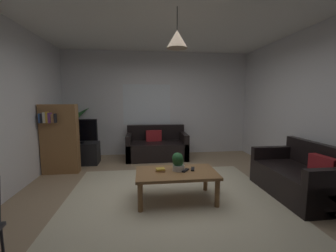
{
  "coord_description": "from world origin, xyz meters",
  "views": [
    {
      "loc": [
        -0.43,
        -3.3,
        1.51
      ],
      "look_at": [
        0.0,
        0.3,
        1.05
      ],
      "focal_mm": 23.1,
      "sensor_mm": 36.0,
      "label": 1
    }
  ],
  "objects_px": {
    "tv_stand": "(79,153)",
    "bookshelf_corner": "(60,138)",
    "couch_right_side": "(299,178)",
    "remote_on_table_1": "(193,169)",
    "book_on_table_0": "(161,171)",
    "pendant_lamp": "(177,39)",
    "potted_palm_corner": "(77,133)",
    "remote_on_table_0": "(185,170)",
    "potted_plant_on_table": "(178,161)",
    "couch_under_window": "(157,148)",
    "coffee_table": "(176,176)",
    "tv": "(77,131)",
    "book_on_table_1": "(160,169)"
  },
  "relations": [
    {
      "from": "couch_under_window",
      "to": "book_on_table_1",
      "type": "bearing_deg",
      "value": -92.5
    },
    {
      "from": "potted_plant_on_table",
      "to": "potted_palm_corner",
      "type": "height_order",
      "value": "potted_palm_corner"
    },
    {
      "from": "book_on_table_0",
      "to": "pendant_lamp",
      "type": "bearing_deg",
      "value": -12.33
    },
    {
      "from": "book_on_table_0",
      "to": "bookshelf_corner",
      "type": "bearing_deg",
      "value": 143.7
    },
    {
      "from": "tv",
      "to": "pendant_lamp",
      "type": "relative_size",
      "value": 1.63
    },
    {
      "from": "book_on_table_0",
      "to": "tv_stand",
      "type": "bearing_deg",
      "value": 130.97
    },
    {
      "from": "potted_palm_corner",
      "to": "bookshelf_corner",
      "type": "bearing_deg",
      "value": -92.37
    },
    {
      "from": "remote_on_table_1",
      "to": "potted_palm_corner",
      "type": "relative_size",
      "value": 0.11
    },
    {
      "from": "potted_plant_on_table",
      "to": "tv_stand",
      "type": "height_order",
      "value": "potted_plant_on_table"
    },
    {
      "from": "tv_stand",
      "to": "potted_palm_corner",
      "type": "distance_m",
      "value": 0.62
    },
    {
      "from": "coffee_table",
      "to": "potted_plant_on_table",
      "type": "bearing_deg",
      "value": 60.26
    },
    {
      "from": "couch_under_window",
      "to": "book_on_table_0",
      "type": "bearing_deg",
      "value": -92.33
    },
    {
      "from": "book_on_table_1",
      "to": "potted_palm_corner",
      "type": "height_order",
      "value": "potted_palm_corner"
    },
    {
      "from": "potted_palm_corner",
      "to": "tv",
      "type": "bearing_deg",
      "value": -73.24
    },
    {
      "from": "couch_right_side",
      "to": "bookshelf_corner",
      "type": "height_order",
      "value": "bookshelf_corner"
    },
    {
      "from": "tv",
      "to": "potted_palm_corner",
      "type": "height_order",
      "value": "potted_palm_corner"
    },
    {
      "from": "potted_plant_on_table",
      "to": "remote_on_table_0",
      "type": "bearing_deg",
      "value": -24.11
    },
    {
      "from": "book_on_table_0",
      "to": "tv",
      "type": "distance_m",
      "value": 2.65
    },
    {
      "from": "book_on_table_1",
      "to": "potted_plant_on_table",
      "type": "distance_m",
      "value": 0.29
    },
    {
      "from": "remote_on_table_0",
      "to": "potted_plant_on_table",
      "type": "distance_m",
      "value": 0.17
    },
    {
      "from": "tv_stand",
      "to": "bookshelf_corner",
      "type": "xyz_separation_m",
      "value": [
        -0.19,
        -0.59,
        0.47
      ]
    },
    {
      "from": "remote_on_table_0",
      "to": "bookshelf_corner",
      "type": "xyz_separation_m",
      "value": [
        -2.29,
        1.45,
        0.27
      ]
    },
    {
      "from": "book_on_table_0",
      "to": "bookshelf_corner",
      "type": "distance_m",
      "value": 2.4
    },
    {
      "from": "remote_on_table_0",
      "to": "remote_on_table_1",
      "type": "relative_size",
      "value": 1.0
    },
    {
      "from": "remote_on_table_0",
      "to": "potted_plant_on_table",
      "type": "bearing_deg",
      "value": -167.88
    },
    {
      "from": "couch_under_window",
      "to": "potted_plant_on_table",
      "type": "bearing_deg",
      "value": -85.79
    },
    {
      "from": "tv_stand",
      "to": "bookshelf_corner",
      "type": "relative_size",
      "value": 0.64
    },
    {
      "from": "remote_on_table_1",
      "to": "tv_stand",
      "type": "relative_size",
      "value": 0.18
    },
    {
      "from": "coffee_table",
      "to": "pendant_lamp",
      "type": "relative_size",
      "value": 2.18
    },
    {
      "from": "coffee_table",
      "to": "tv_stand",
      "type": "distance_m",
      "value": 2.84
    },
    {
      "from": "potted_plant_on_table",
      "to": "tv_stand",
      "type": "relative_size",
      "value": 0.3
    },
    {
      "from": "couch_under_window",
      "to": "potted_palm_corner",
      "type": "xyz_separation_m",
      "value": [
        -1.97,
        0.17,
        0.38
      ]
    },
    {
      "from": "tv_stand",
      "to": "remote_on_table_1",
      "type": "bearing_deg",
      "value": -41.84
    },
    {
      "from": "tv_stand",
      "to": "remote_on_table_0",
      "type": "bearing_deg",
      "value": -44.13
    },
    {
      "from": "remote_on_table_0",
      "to": "couch_under_window",
      "type": "bearing_deg",
      "value": 132.92
    },
    {
      "from": "pendant_lamp",
      "to": "bookshelf_corner",
      "type": "bearing_deg",
      "value": 145.78
    },
    {
      "from": "tv_stand",
      "to": "pendant_lamp",
      "type": "xyz_separation_m",
      "value": [
        1.96,
        -2.05,
        2.07
      ]
    },
    {
      "from": "book_on_table_0",
      "to": "remote_on_table_0",
      "type": "xyz_separation_m",
      "value": [
        0.37,
        -0.04,
        0.0
      ]
    },
    {
      "from": "couch_under_window",
      "to": "remote_on_table_0",
      "type": "distance_m",
      "value": 2.34
    },
    {
      "from": "couch_under_window",
      "to": "remote_on_table_1",
      "type": "height_order",
      "value": "couch_under_window"
    },
    {
      "from": "potted_plant_on_table",
      "to": "bookshelf_corner",
      "type": "xyz_separation_m",
      "value": [
        -2.18,
        1.4,
        0.14
      ]
    },
    {
      "from": "couch_under_window",
      "to": "remote_on_table_1",
      "type": "distance_m",
      "value": 2.31
    },
    {
      "from": "couch_right_side",
      "to": "bookshelf_corner",
      "type": "distance_m",
      "value": 4.38
    },
    {
      "from": "book_on_table_0",
      "to": "tv_stand",
      "type": "distance_m",
      "value": 2.65
    },
    {
      "from": "remote_on_table_1",
      "to": "remote_on_table_0",
      "type": "bearing_deg",
      "value": -143.32
    },
    {
      "from": "couch_right_side",
      "to": "remote_on_table_1",
      "type": "distance_m",
      "value": 1.68
    },
    {
      "from": "couch_right_side",
      "to": "potted_palm_corner",
      "type": "height_order",
      "value": "potted_palm_corner"
    },
    {
      "from": "potted_plant_on_table",
      "to": "remote_on_table_1",
      "type": "bearing_deg",
      "value": 0.27
    },
    {
      "from": "couch_right_side",
      "to": "tv",
      "type": "height_order",
      "value": "tv"
    },
    {
      "from": "couch_right_side",
      "to": "pendant_lamp",
      "type": "relative_size",
      "value": 2.55
    }
  ]
}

